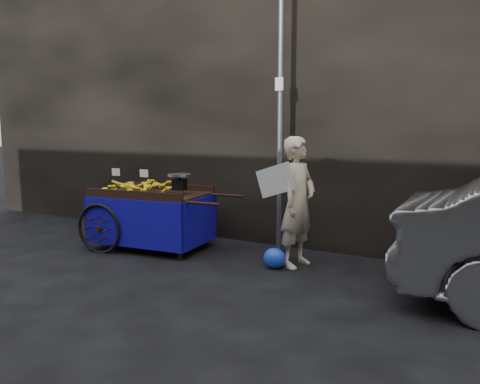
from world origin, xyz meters
The scene contains 6 objects.
ground centered at (0.00, 0.00, 0.00)m, with size 80.00×80.00×0.00m, color black.
building_wall centered at (0.39, 2.60, 2.50)m, with size 13.50×2.00×5.00m.
street_pole centered at (0.30, 1.30, 2.01)m, with size 0.12×0.10×4.00m.
banana_cart centered at (-1.50, 0.55, 0.75)m, with size 2.33×1.27×1.22m.
vendor centered at (0.81, 0.75, 0.85)m, with size 0.78×0.68×1.69m.
plastic_bag centered at (0.61, 0.49, 0.13)m, with size 0.30×0.24×0.27m, color blue.
Camera 1 is at (3.06, -4.81, 1.79)m, focal length 35.00 mm.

